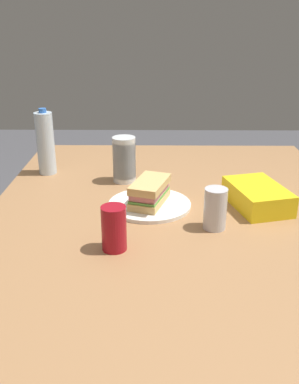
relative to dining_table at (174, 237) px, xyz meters
name	(u,v)px	position (x,y,z in m)	size (l,w,h in m)	color
dining_table	(174,237)	(0.00, 0.00, 0.00)	(1.51, 1.18, 0.75)	#9E7047
paper_plate	(150,205)	(-0.05, -0.08, 0.09)	(0.27, 0.27, 0.01)	white
sandwich	(150,192)	(-0.05, -0.08, 0.13)	(0.20, 0.14, 0.08)	#DBB26B
soda_can_red	(114,228)	(0.22, -0.17, 0.14)	(0.07, 0.07, 0.12)	maroon
chip_bag	(257,196)	(-0.06, 0.27, 0.12)	(0.23, 0.15, 0.07)	yellow
water_bottle_tall	(46,143)	(-0.37, -0.48, 0.20)	(0.07, 0.07, 0.25)	silver
plastic_cup_stack	(124,160)	(-0.28, -0.18, 0.16)	(0.08, 0.08, 0.17)	silver
soda_can_silver	(215,209)	(0.10, 0.11, 0.14)	(0.07, 0.07, 0.12)	silver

